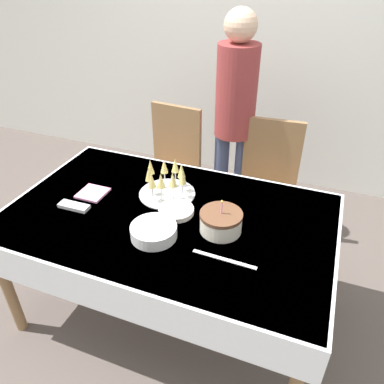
{
  "coord_description": "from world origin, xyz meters",
  "views": [
    {
      "loc": [
        0.68,
        -1.42,
        1.9
      ],
      "look_at": [
        0.11,
        0.08,
        0.85
      ],
      "focal_mm": 35.0,
      "sensor_mm": 36.0,
      "label": 1
    }
  ],
  "objects_px": {
    "champagne_tray": "(166,180)",
    "plate_stack_main": "(154,231)",
    "plate_stack_dessert": "(176,211)",
    "person_standing": "(235,109)",
    "dining_chair_far_right": "(267,183)",
    "dining_chair_far_left": "(170,164)",
    "gift_bag": "(24,233)",
    "birthday_cake": "(221,222)"
  },
  "relations": [
    {
      "from": "dining_chair_far_right",
      "to": "gift_bag",
      "type": "bearing_deg",
      "value": -156.76
    },
    {
      "from": "dining_chair_far_right",
      "to": "plate_stack_dessert",
      "type": "height_order",
      "value": "dining_chair_far_right"
    },
    {
      "from": "plate_stack_dessert",
      "to": "person_standing",
      "type": "relative_size",
      "value": 0.12
    },
    {
      "from": "dining_chair_far_right",
      "to": "plate_stack_dessert",
      "type": "relative_size",
      "value": 5.05
    },
    {
      "from": "dining_chair_far_left",
      "to": "dining_chair_far_right",
      "type": "height_order",
      "value": "same"
    },
    {
      "from": "dining_chair_far_left",
      "to": "plate_stack_main",
      "type": "relative_size",
      "value": 4.22
    },
    {
      "from": "birthday_cake",
      "to": "person_standing",
      "type": "distance_m",
      "value": 1.06
    },
    {
      "from": "plate_stack_main",
      "to": "person_standing",
      "type": "relative_size",
      "value": 0.14
    },
    {
      "from": "person_standing",
      "to": "dining_chair_far_right",
      "type": "bearing_deg",
      "value": -26.0
    },
    {
      "from": "plate_stack_dessert",
      "to": "plate_stack_main",
      "type": "bearing_deg",
      "value": -96.38
    },
    {
      "from": "champagne_tray",
      "to": "gift_bag",
      "type": "height_order",
      "value": "champagne_tray"
    },
    {
      "from": "birthday_cake",
      "to": "dining_chair_far_right",
      "type": "bearing_deg",
      "value": 84.99
    },
    {
      "from": "dining_chair_far_left",
      "to": "person_standing",
      "type": "height_order",
      "value": "person_standing"
    },
    {
      "from": "plate_stack_main",
      "to": "gift_bag",
      "type": "distance_m",
      "value": 1.47
    },
    {
      "from": "birthday_cake",
      "to": "champagne_tray",
      "type": "relative_size",
      "value": 0.66
    },
    {
      "from": "dining_chair_far_right",
      "to": "person_standing",
      "type": "height_order",
      "value": "person_standing"
    },
    {
      "from": "birthday_cake",
      "to": "plate_stack_dessert",
      "type": "bearing_deg",
      "value": 168.26
    },
    {
      "from": "plate_stack_main",
      "to": "person_standing",
      "type": "bearing_deg",
      "value": 87.09
    },
    {
      "from": "birthday_cake",
      "to": "gift_bag",
      "type": "bearing_deg",
      "value": 173.82
    },
    {
      "from": "champagne_tray",
      "to": "plate_stack_dessert",
      "type": "height_order",
      "value": "champagne_tray"
    },
    {
      "from": "dining_chair_far_left",
      "to": "champagne_tray",
      "type": "relative_size",
      "value": 2.98
    },
    {
      "from": "champagne_tray",
      "to": "dining_chair_far_right",
      "type": "bearing_deg",
      "value": 55.64
    },
    {
      "from": "champagne_tray",
      "to": "plate_stack_main",
      "type": "bearing_deg",
      "value": -74.81
    },
    {
      "from": "dining_chair_far_left",
      "to": "plate_stack_dessert",
      "type": "height_order",
      "value": "dining_chair_far_left"
    },
    {
      "from": "champagne_tray",
      "to": "plate_stack_main",
      "type": "distance_m",
      "value": 0.38
    },
    {
      "from": "dining_chair_far_left",
      "to": "person_standing",
      "type": "relative_size",
      "value": 0.59
    },
    {
      "from": "dining_chair_far_left",
      "to": "plate_stack_dessert",
      "type": "xyz_separation_m",
      "value": [
        0.4,
        -0.82,
        0.23
      ]
    },
    {
      "from": "dining_chair_far_left",
      "to": "gift_bag",
      "type": "relative_size",
      "value": 3.87
    },
    {
      "from": "champagne_tray",
      "to": "person_standing",
      "type": "bearing_deg",
      "value": 79.07
    },
    {
      "from": "dining_chair_far_right",
      "to": "gift_bag",
      "type": "height_order",
      "value": "dining_chair_far_right"
    },
    {
      "from": "dining_chair_far_right",
      "to": "plate_stack_main",
      "type": "bearing_deg",
      "value": -109.27
    },
    {
      "from": "plate_stack_main",
      "to": "person_standing",
      "type": "xyz_separation_m",
      "value": [
        0.06,
        1.18,
        0.21
      ]
    },
    {
      "from": "birthday_cake",
      "to": "plate_stack_main",
      "type": "xyz_separation_m",
      "value": [
        -0.29,
        -0.16,
        -0.02
      ]
    },
    {
      "from": "dining_chair_far_left",
      "to": "dining_chair_far_right",
      "type": "relative_size",
      "value": 1.0
    },
    {
      "from": "champagne_tray",
      "to": "plate_stack_dessert",
      "type": "bearing_deg",
      "value": -49.97
    },
    {
      "from": "person_standing",
      "to": "dining_chair_far_left",
      "type": "bearing_deg",
      "value": -161.49
    },
    {
      "from": "gift_bag",
      "to": "dining_chair_far_left",
      "type": "bearing_deg",
      "value": 38.11
    },
    {
      "from": "dining_chair_far_left",
      "to": "dining_chair_far_right",
      "type": "xyz_separation_m",
      "value": [
        0.74,
        0.0,
        0.0
      ]
    },
    {
      "from": "birthday_cake",
      "to": "dining_chair_far_left",
      "type": "bearing_deg",
      "value": 127.29
    },
    {
      "from": "birthday_cake",
      "to": "person_standing",
      "type": "xyz_separation_m",
      "value": [
        -0.23,
        1.02,
        0.18
      ]
    },
    {
      "from": "plate_stack_dessert",
      "to": "person_standing",
      "type": "xyz_separation_m",
      "value": [
        0.04,
        0.97,
        0.22
      ]
    },
    {
      "from": "dining_chair_far_left",
      "to": "champagne_tray",
      "type": "bearing_deg",
      "value": -67.31
    }
  ]
}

